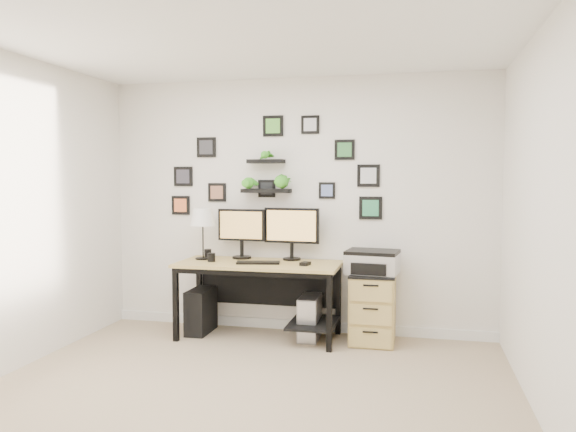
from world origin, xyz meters
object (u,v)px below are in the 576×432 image
(desk, at_px, (263,274))
(table_lamp, at_px, (203,218))
(file_cabinet, at_px, (373,308))
(monitor_left, at_px, (242,230))
(monitor_right, at_px, (292,229))
(pc_tower_grey, at_px, (310,317))
(printer, at_px, (372,262))
(mug, at_px, (211,257))
(pc_tower_black, at_px, (201,311))

(desk, distance_m, table_lamp, 0.85)
(table_lamp, xyz_separation_m, file_cabinet, (1.73, 0.00, -0.83))
(monitor_left, bearing_deg, table_lamp, -160.51)
(monitor_right, relative_size, pc_tower_grey, 1.32)
(monitor_right, height_order, printer, monitor_right)
(mug, relative_size, printer, 0.17)
(monitor_right, height_order, file_cabinet, monitor_right)
(table_lamp, relative_size, pc_tower_grey, 1.21)
(monitor_left, relative_size, pc_tower_grey, 1.18)
(monitor_right, xyz_separation_m, mug, (-0.75, -0.29, -0.27))
(desk, bearing_deg, printer, 3.08)
(monitor_right, distance_m, pc_tower_black, 1.25)
(monitor_left, xyz_separation_m, pc_tower_grey, (0.75, -0.15, -0.84))
(pc_tower_black, bearing_deg, monitor_left, 25.04)
(monitor_right, distance_m, pc_tower_grey, 0.90)
(desk, bearing_deg, monitor_right, 38.74)
(desk, distance_m, monitor_right, 0.54)
(monitor_right, height_order, mug, monitor_right)
(pc_tower_black, relative_size, pc_tower_grey, 1.04)
(monitor_right, height_order, pc_tower_black, monitor_right)
(monitor_left, relative_size, table_lamp, 0.98)
(desk, xyz_separation_m, file_cabinet, (1.08, 0.06, -0.29))
(monitor_left, bearing_deg, printer, -5.59)
(desk, height_order, printer, printer)
(desk, height_order, file_cabinet, desk)
(mug, height_order, file_cabinet, mug)
(mug, bearing_deg, desk, 9.97)
(monitor_right, distance_m, file_cabinet, 1.11)
(monitor_left, xyz_separation_m, table_lamp, (-0.37, -0.13, 0.12))
(desk, distance_m, mug, 0.54)
(monitor_left, distance_m, table_lamp, 0.41)
(mug, xyz_separation_m, pc_tower_grey, (0.97, 0.13, -0.58))
(desk, height_order, table_lamp, table_lamp)
(monitor_left, height_order, monitor_right, monitor_right)
(pc_tower_black, xyz_separation_m, file_cabinet, (1.74, 0.05, 0.11))
(monitor_left, height_order, mug, monitor_left)
(desk, distance_m, pc_tower_grey, 0.62)
(pc_tower_black, bearing_deg, file_cabinet, 1.24)
(pc_tower_black, bearing_deg, monitor_right, 11.27)
(monitor_right, relative_size, pc_tower_black, 1.27)
(monitor_right, bearing_deg, pc_tower_grey, -36.04)
(monitor_left, relative_size, file_cabinet, 0.76)
(pc_tower_grey, xyz_separation_m, printer, (0.60, 0.02, 0.57))
(desk, height_order, pc_tower_black, desk)
(monitor_left, xyz_separation_m, file_cabinet, (1.36, -0.13, -0.71))
(table_lamp, xyz_separation_m, pc_tower_black, (-0.01, -0.05, -0.95))
(monitor_left, relative_size, monitor_right, 0.90)
(monitor_left, distance_m, pc_tower_black, 0.93)
(mug, bearing_deg, monitor_right, 20.75)
(pc_tower_black, distance_m, file_cabinet, 1.75)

